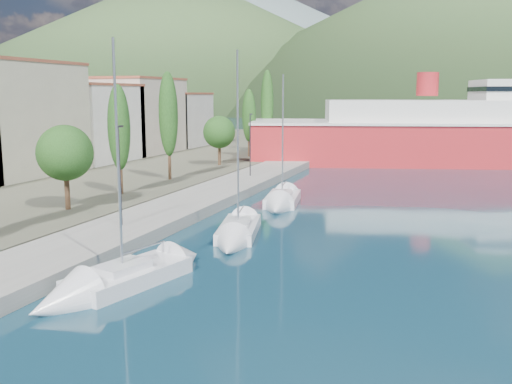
% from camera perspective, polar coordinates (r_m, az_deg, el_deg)
% --- Properties ---
extents(ground, '(1400.00, 1400.00, 0.00)m').
position_cam_1_polar(ground, '(135.12, 15.25, 5.69)').
color(ground, '#133849').
extents(quay, '(5.00, 88.00, 0.80)m').
position_cam_1_polar(quay, '(45.49, -5.65, -0.81)').
color(quay, gray).
rests_on(quay, ground).
extents(town_buildings, '(9.20, 69.20, 11.30)m').
position_cam_1_polar(town_buildings, '(66.47, -19.94, 6.46)').
color(town_buildings, beige).
rests_on(town_buildings, land_strip).
extents(tree_row, '(3.89, 62.89, 11.42)m').
position_cam_1_polar(tree_row, '(52.82, -9.63, 6.35)').
color(tree_row, '#47301E').
rests_on(tree_row, land_strip).
extents(lamp_posts, '(0.15, 47.41, 6.06)m').
position_cam_1_polar(lamp_posts, '(34.97, -13.77, 1.90)').
color(lamp_posts, '#2D2D33').
rests_on(lamp_posts, quay).
extents(sailboat_near, '(4.42, 8.74, 12.05)m').
position_cam_1_polar(sailboat_near, '(26.00, -15.82, -9.39)').
color(sailboat_near, silver).
rests_on(sailboat_near, ground).
extents(sailboat_mid, '(4.17, 8.72, 12.14)m').
position_cam_1_polar(sailboat_mid, '(33.93, -2.15, -4.58)').
color(sailboat_mid, silver).
rests_on(sailboat_mid, ground).
extents(sailboat_far, '(3.68, 7.89, 11.16)m').
position_cam_1_polar(sailboat_far, '(44.16, 2.40, -1.20)').
color(sailboat_far, silver).
rests_on(sailboat_far, ground).
extents(ferry, '(61.91, 28.35, 12.05)m').
position_cam_1_polar(ferry, '(78.41, 22.72, 5.30)').
color(ferry, red).
rests_on(ferry, ground).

